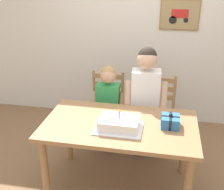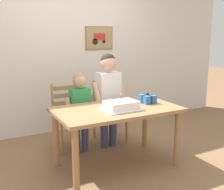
% 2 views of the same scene
% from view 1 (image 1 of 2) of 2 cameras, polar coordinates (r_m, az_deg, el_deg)
% --- Properties ---
extents(ground_plane, '(20.00, 20.00, 0.00)m').
position_cam_1_polar(ground_plane, '(3.16, 1.41, -17.52)').
color(ground_plane, '#846042').
extents(back_wall, '(6.40, 0.11, 2.60)m').
position_cam_1_polar(back_wall, '(4.07, 5.61, 12.51)').
color(back_wall, silver).
rests_on(back_wall, ground).
extents(dining_table, '(1.47, 0.84, 0.74)m').
position_cam_1_polar(dining_table, '(2.78, 1.54, -7.53)').
color(dining_table, '#9E7047').
rests_on(dining_table, ground).
extents(birthday_cake, '(0.44, 0.34, 0.19)m').
position_cam_1_polar(birthday_cake, '(2.63, 1.39, -5.79)').
color(birthday_cake, silver).
rests_on(birthday_cake, dining_table).
extents(gift_box_red_large, '(0.17, 0.19, 0.14)m').
position_cam_1_polar(gift_box_red_large, '(2.71, 11.62, -5.18)').
color(gift_box_red_large, '#286BB7').
rests_on(gift_box_red_large, dining_table).
extents(chair_left, '(0.42, 0.42, 0.92)m').
position_cam_1_polar(chair_left, '(3.63, -1.25, -2.73)').
color(chair_left, '#A87A4C').
rests_on(chair_left, ground).
extents(chair_right, '(0.46, 0.46, 0.92)m').
position_cam_1_polar(chair_right, '(3.56, 8.88, -3.57)').
color(chair_right, '#A87A4C').
rests_on(chair_right, ground).
extents(child_older, '(0.50, 0.29, 1.35)m').
position_cam_1_polar(child_older, '(3.20, 6.75, 0.33)').
color(child_older, '#38426B').
rests_on(child_older, ground).
extents(child_younger, '(0.40, 0.23, 1.11)m').
position_cam_1_polar(child_younger, '(3.31, -0.76, -1.41)').
color(child_younger, '#38426B').
rests_on(child_younger, ground).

